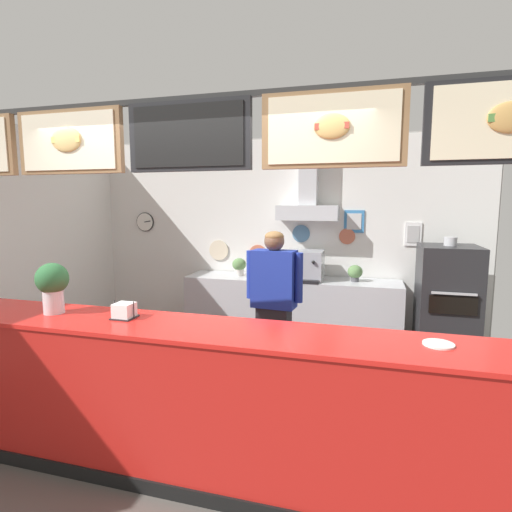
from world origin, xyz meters
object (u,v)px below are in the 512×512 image
(pizza_oven, at_px, (446,307))
(condiment_plate, at_px, (438,344))
(espresso_machine, at_px, (304,265))
(potted_oregano, at_px, (355,272))
(potted_thyme, at_px, (239,266))
(basil_vase, at_px, (53,285))
(napkin_holder, at_px, (124,311))
(shop_worker, at_px, (274,305))

(pizza_oven, relative_size, condiment_plate, 8.52)
(espresso_machine, bearing_deg, potted_oregano, 3.99)
(potted_thyme, relative_size, potted_oregano, 1.16)
(espresso_machine, relative_size, basil_vase, 1.28)
(potted_oregano, height_order, condiment_plate, potted_oregano)
(potted_thyme, bearing_deg, espresso_machine, -2.63)
(pizza_oven, height_order, napkin_holder, pizza_oven)
(napkin_holder, bearing_deg, condiment_plate, 0.17)
(condiment_plate, bearing_deg, espresso_machine, 114.23)
(espresso_machine, relative_size, potted_thyme, 2.01)
(pizza_oven, xyz_separation_m, potted_oregano, (-1.05, 0.30, 0.31))
(pizza_oven, distance_m, shop_worker, 2.10)
(shop_worker, distance_m, espresso_machine, 1.33)
(pizza_oven, distance_m, condiment_plate, 2.54)
(potted_thyme, bearing_deg, potted_oregano, 0.12)
(napkin_holder, bearing_deg, potted_oregano, 60.62)
(espresso_machine, bearing_deg, condiment_plate, -65.77)
(pizza_oven, bearing_deg, napkin_holder, -136.56)
(espresso_machine, bearing_deg, shop_worker, -94.83)
(pizza_oven, relative_size, napkin_holder, 9.33)
(basil_vase, bearing_deg, napkin_holder, 2.53)
(potted_oregano, xyz_separation_m, napkin_holder, (-1.56, -2.78, 0.10))
(basil_vase, distance_m, napkin_holder, 0.62)
(espresso_machine, height_order, basil_vase, basil_vase)
(shop_worker, distance_m, basil_vase, 2.06)
(potted_thyme, bearing_deg, condiment_plate, -52.18)
(potted_oregano, bearing_deg, basil_vase, -127.68)
(pizza_oven, distance_m, potted_oregano, 1.14)
(napkin_holder, distance_m, condiment_plate, 2.13)
(pizza_oven, distance_m, potted_thyme, 2.67)
(shop_worker, relative_size, basil_vase, 4.23)
(condiment_plate, bearing_deg, napkin_holder, -179.83)
(shop_worker, height_order, potted_thyme, shop_worker)
(basil_vase, bearing_deg, potted_oregano, 52.32)
(basil_vase, distance_m, condiment_plate, 2.74)
(napkin_holder, bearing_deg, shop_worker, 60.79)
(shop_worker, bearing_deg, basil_vase, 51.61)
(espresso_machine, height_order, potted_thyme, espresso_machine)
(espresso_machine, distance_m, potted_thyme, 0.92)
(pizza_oven, xyz_separation_m, espresso_machine, (-1.71, 0.25, 0.38))
(espresso_machine, height_order, condiment_plate, espresso_machine)
(espresso_machine, bearing_deg, pizza_oven, -8.48)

